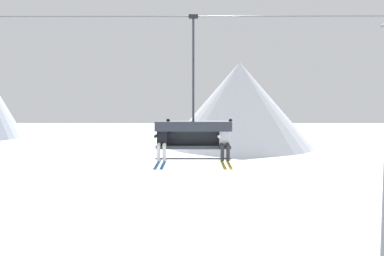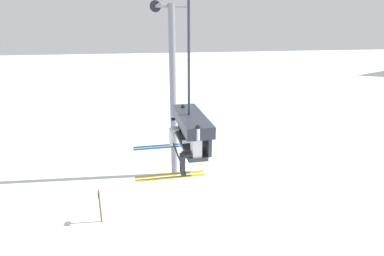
# 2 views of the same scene
# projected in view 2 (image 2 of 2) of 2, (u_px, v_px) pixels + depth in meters

# --- Properties ---
(lift_tower_near) EXTENTS (0.36, 1.88, 9.63)m
(lift_tower_near) POSITION_uv_depth(u_px,v_px,m) (173.00, 92.00, 16.38)
(lift_tower_near) COLOR slate
(lift_tower_near) RESTS_ON ground_plane
(chairlift_chair) EXTENTS (2.37, 0.74, 4.42)m
(chairlift_chair) POSITION_uv_depth(u_px,v_px,m) (192.00, 123.00, 8.00)
(chairlift_chair) COLOR #33383D
(skier_black) EXTENTS (0.48, 1.70, 1.34)m
(skier_black) POSITION_uv_depth(u_px,v_px,m) (178.00, 124.00, 8.96)
(skier_black) COLOR black
(skier_white) EXTENTS (0.48, 1.70, 1.34)m
(skier_white) POSITION_uv_depth(u_px,v_px,m) (191.00, 149.00, 7.16)
(skier_white) COLOR silver
(trail_sign) EXTENTS (0.36, 0.08, 1.60)m
(trail_sign) POSITION_uv_depth(u_px,v_px,m) (100.00, 204.00, 13.26)
(trail_sign) COLOR brown
(trail_sign) RESTS_ON ground_plane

